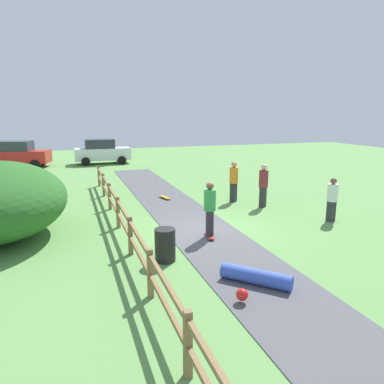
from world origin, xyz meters
The scene contains 12 objects.
ground_plane centered at (0.00, 0.00, 0.00)m, with size 60.00×60.00×0.00m, color #60934C.
asphalt_path centered at (0.00, 0.00, 0.01)m, with size 2.40×28.00×0.02m, color #515156.
wooden_fence centered at (-2.60, 0.00, 0.67)m, with size 0.12×18.12×1.10m.
trash_bin centered at (-1.80, -2.05, 0.45)m, with size 0.56×0.56×0.90m, color black.
skater_riding centered at (0.01, -0.72, 1.03)m, with size 0.45×0.82×1.80m.
skater_fallen centered at (-0.22, -4.13, 0.20)m, with size 1.52×1.52×0.36m.
skateboard_loose centered at (0.01, 4.89, 0.09)m, with size 0.41×0.82×0.08m.
bystander_orange centered at (2.80, 3.42, 1.01)m, with size 0.53×0.53×1.82m.
bystander_maroon centered at (3.57, 2.17, 1.02)m, with size 0.53×0.53×1.83m.
bystander_white centered at (4.91, -0.47, 0.89)m, with size 0.48×0.48×1.62m.
parked_car_red centered at (-7.55, 18.09, 0.96)m, with size 4.49×2.76×1.92m.
parked_car_white centered at (-1.59, 18.08, 0.96)m, with size 4.20×2.00×1.92m.
Camera 1 is at (-4.08, -10.96, 3.92)m, focal length 33.88 mm.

